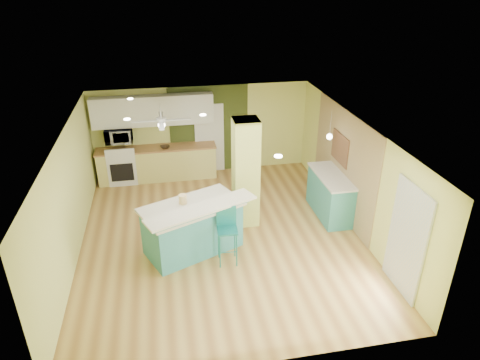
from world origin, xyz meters
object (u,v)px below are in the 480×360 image
object	(u,v)px
fruit_bowl	(165,147)
bar_stool	(227,226)
side_counter	(331,195)
canister	(183,199)
peninsula	(193,227)

from	to	relation	value
fruit_bowl	bar_stool	bearing A→B (deg)	-75.02
side_counter	canister	size ratio (longest dim) A/B	8.46
canister	peninsula	bearing A→B (deg)	-41.91
peninsula	fruit_bowl	world-z (taller)	peninsula
bar_stool	side_counter	size ratio (longest dim) A/B	0.74
bar_stool	side_counter	bearing A→B (deg)	29.87
peninsula	canister	bearing A→B (deg)	114.42
bar_stool	canister	xyz separation A→B (m)	(-0.80, 0.62, 0.36)
bar_stool	fruit_bowl	xyz separation A→B (m)	(-1.07, 3.98, 0.18)
peninsula	canister	world-z (taller)	canister
bar_stool	canister	bearing A→B (deg)	145.86
fruit_bowl	canister	world-z (taller)	canister
fruit_bowl	peninsula	bearing A→B (deg)	-82.97
bar_stool	side_counter	xyz separation A→B (m)	(2.70, 1.33, -0.27)
fruit_bowl	side_counter	bearing A→B (deg)	-35.14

